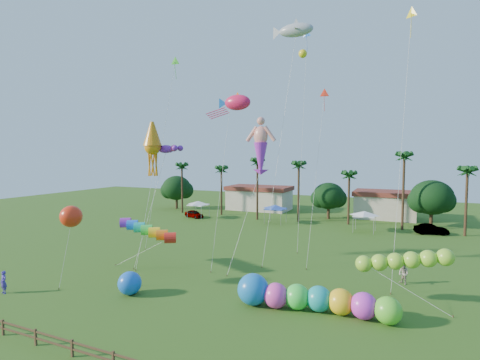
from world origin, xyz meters
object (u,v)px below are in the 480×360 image
at_px(car_b, 431,229).
at_px(spectator_b, 403,274).
at_px(car_a, 194,214).
at_px(blue_ball, 130,283).
at_px(caterpillar_inflatable, 309,298).
at_px(spectator_a, 4,282).

xyz_separation_m(car_b, spectator_b, (-3.17, -23.67, 0.21)).
distance_m(car_a, blue_ball, 36.59).
distance_m(caterpillar_inflatable, blue_ball, 14.22).
xyz_separation_m(spectator_b, caterpillar_inflatable, (-6.09, -9.03, 0.06)).
xyz_separation_m(spectator_a, blue_ball, (9.51, 4.07, 0.02)).
relative_size(car_b, caterpillar_inflatable, 0.38).
relative_size(spectator_a, caterpillar_inflatable, 0.16).
height_order(spectator_b, blue_ball, blue_ball).
height_order(spectator_a, spectator_b, spectator_b).
relative_size(car_b, spectator_a, 2.38).
bearing_deg(car_b, blue_ball, 134.93).
height_order(spectator_a, blue_ball, blue_ball).
height_order(car_b, blue_ball, blue_ball).
xyz_separation_m(car_b, caterpillar_inflatable, (-9.26, -32.70, 0.26)).
xyz_separation_m(spectator_a, spectator_b, (29.54, 15.91, 0.01)).
bearing_deg(blue_ball, spectator_b, 30.59).
distance_m(car_b, spectator_b, 23.88).
bearing_deg(caterpillar_inflatable, spectator_b, 50.45).
bearing_deg(car_b, car_a, 81.06).
height_order(car_a, caterpillar_inflatable, caterpillar_inflatable).
xyz_separation_m(car_b, blue_ball, (-23.20, -35.51, 0.22)).
relative_size(caterpillar_inflatable, blue_ball, 6.17).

